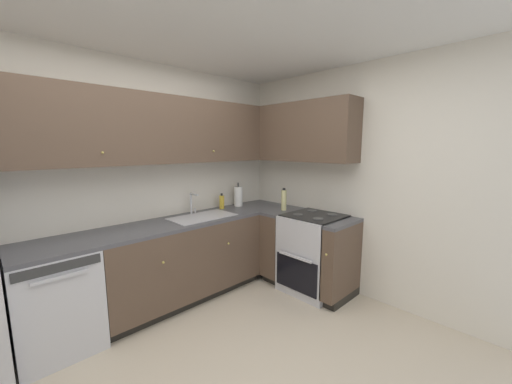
{
  "coord_description": "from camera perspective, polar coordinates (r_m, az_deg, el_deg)",
  "views": [
    {
      "loc": [
        -1.16,
        -1.45,
        1.67
      ],
      "look_at": [
        0.98,
        0.75,
        1.19
      ],
      "focal_mm": 20.61,
      "sensor_mm": 36.0,
      "label": 1
    }
  ],
  "objects": [
    {
      "name": "upper_cabinets_back",
      "position": [
        3.21,
        -18.7,
        11.34
      ],
      "size": [
        2.64,
        0.34,
        0.68
      ],
      "color": "brown"
    },
    {
      "name": "lower_cabinets_right",
      "position": [
        3.62,
        9.05,
        -11.3
      ],
      "size": [
        0.62,
        1.02,
        0.85
      ],
      "color": "brown",
      "rests_on": "ground_plane"
    },
    {
      "name": "wall_back",
      "position": [
        3.31,
        -23.35,
        1.12
      ],
      "size": [
        3.86,
        0.05,
        2.53
      ],
      "primitive_type": "cube",
      "color": "silver",
      "rests_on": "ground_plane"
    },
    {
      "name": "dishwasher",
      "position": [
        3.04,
        -34.37,
        -16.92
      ],
      "size": [
        0.6,
        0.63,
        0.85
      ],
      "color": "silver",
      "rests_on": "ground_plane"
    },
    {
      "name": "countertop_right",
      "position": [
        3.49,
        9.2,
        -4.53
      ],
      "size": [
        0.6,
        1.02,
        0.03
      ],
      "color": "#4C4C51",
      "rests_on": "lower_cabinets_right"
    },
    {
      "name": "wall_right",
      "position": [
        3.41,
        20.33,
        1.51
      ],
      "size": [
        0.05,
        3.3,
        2.53
      ],
      "primitive_type": "cube",
      "color": "silver",
      "rests_on": "ground_plane"
    },
    {
      "name": "upper_cabinets_right",
      "position": [
        3.67,
        7.65,
        11.35
      ],
      "size": [
        0.32,
        1.55,
        0.68
      ],
      "color": "brown"
    },
    {
      "name": "faucet",
      "position": [
        3.5,
        -12.27,
        -1.84
      ],
      "size": [
        0.07,
        0.16,
        0.25
      ],
      "color": "silver",
      "rests_on": "countertop_back"
    },
    {
      "name": "paper_towel_roll",
      "position": [
        3.89,
        -3.45,
        -0.83
      ],
      "size": [
        0.11,
        0.11,
        0.32
      ],
      "color": "white",
      "rests_on": "countertop_back"
    },
    {
      "name": "countertop_back",
      "position": [
        3.26,
        -14.24,
        -5.66
      ],
      "size": [
        2.96,
        0.6,
        0.03
      ],
      "primitive_type": "cube",
      "color": "#4C4C51",
      "rests_on": "lower_cabinets_back"
    },
    {
      "name": "oil_bottle",
      "position": [
        3.65,
        5.43,
        -1.52
      ],
      "size": [
        0.07,
        0.07,
        0.28
      ],
      "color": "beige",
      "rests_on": "countertop_right"
    },
    {
      "name": "oven_range",
      "position": [
        3.55,
        11.12,
        -11.41
      ],
      "size": [
        0.68,
        0.62,
        1.04
      ],
      "color": "silver",
      "rests_on": "ground_plane"
    },
    {
      "name": "soap_bottle",
      "position": [
        3.75,
        -6.66,
        -1.92
      ],
      "size": [
        0.06,
        0.06,
        0.2
      ],
      "color": "gold",
      "rests_on": "countertop_back"
    },
    {
      "name": "lower_cabinets_back",
      "position": [
        3.4,
        -13.94,
        -12.84
      ],
      "size": [
        1.75,
        0.62,
        0.85
      ],
      "color": "brown",
      "rests_on": "ground_plane"
    },
    {
      "name": "sink",
      "position": [
        3.37,
        -10.32,
        -5.47
      ],
      "size": [
        0.71,
        0.4,
        0.1
      ],
      "color": "#B7B7BC",
      "rests_on": "countertop_back"
    }
  ]
}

